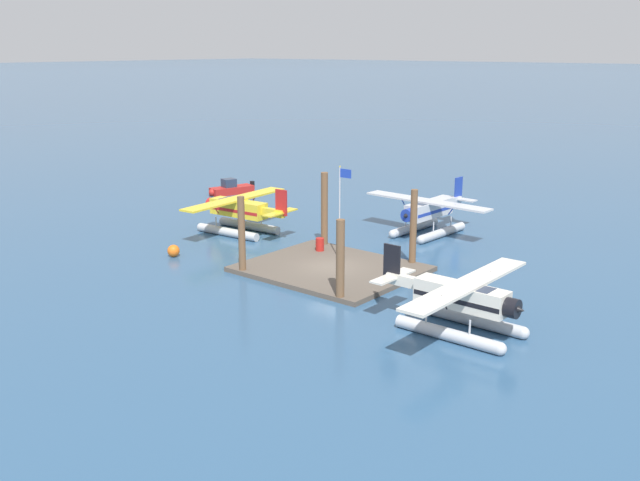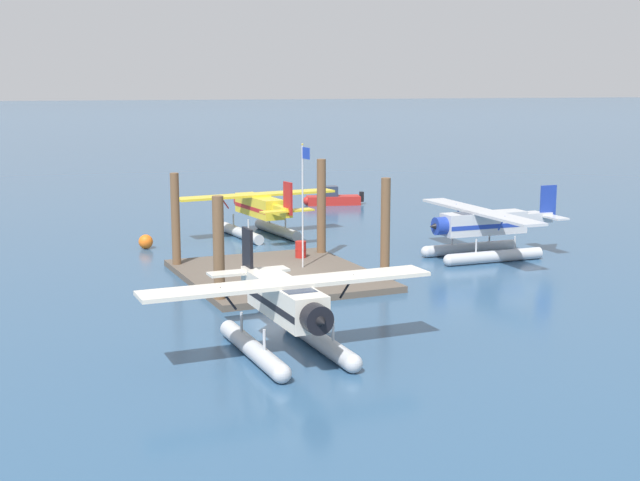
% 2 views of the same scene
% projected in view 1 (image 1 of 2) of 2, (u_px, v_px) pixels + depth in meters
% --- Properties ---
extents(ground_plane, '(1200.00, 1200.00, 0.00)m').
position_uv_depth(ground_plane, '(331.00, 271.00, 46.33)').
color(ground_plane, '#2D5175').
extents(dock_platform, '(10.40, 8.78, 0.30)m').
position_uv_depth(dock_platform, '(331.00, 269.00, 46.29)').
color(dock_platform, brown).
rests_on(dock_platform, ground).
extents(piling_near_left, '(0.44, 0.44, 4.98)m').
position_uv_depth(piling_near_left, '(242.00, 236.00, 45.06)').
color(piling_near_left, brown).
rests_on(piling_near_left, ground).
extents(piling_near_right, '(0.48, 0.48, 4.73)m').
position_uv_depth(piling_near_right, '(340.00, 261.00, 40.20)').
color(piling_near_right, brown).
rests_on(piling_near_right, ground).
extents(piling_far_left, '(0.49, 0.49, 5.42)m').
position_uv_depth(piling_far_left, '(324.00, 211.00, 50.99)').
color(piling_far_left, brown).
rests_on(piling_far_left, ground).
extents(piling_far_right, '(0.44, 0.44, 5.10)m').
position_uv_depth(piling_far_right, '(413.00, 229.00, 46.60)').
color(piling_far_right, brown).
rests_on(piling_far_right, ground).
extents(flagpole, '(0.95, 0.10, 6.22)m').
position_uv_depth(flagpole, '(341.00, 202.00, 46.72)').
color(flagpole, silver).
rests_on(flagpole, dock_platform).
extents(fuel_drum, '(0.62, 0.62, 0.88)m').
position_uv_depth(fuel_drum, '(320.00, 244.00, 49.76)').
color(fuel_drum, '#AD1E19').
rests_on(fuel_drum, dock_platform).
extents(mooring_buoy, '(0.83, 0.83, 0.83)m').
position_uv_depth(mooring_buoy, '(174.00, 251.00, 49.40)').
color(mooring_buoy, orange).
rests_on(mooring_buoy, ground).
extents(seaplane_yellow_port_fwd, '(7.97, 10.48, 3.84)m').
position_uv_depth(seaplane_yellow_port_fwd, '(238.00, 213.00, 55.41)').
color(seaplane_yellow_port_fwd, '#B7BABF').
rests_on(seaplane_yellow_port_fwd, ground).
extents(seaplane_silver_bow_centre, '(10.45, 7.98, 3.84)m').
position_uv_depth(seaplane_silver_bow_centre, '(428.00, 214.00, 55.05)').
color(seaplane_silver_bow_centre, '#B7BABF').
rests_on(seaplane_silver_bow_centre, ground).
extents(seaplane_cream_stbd_aft, '(7.98, 10.40, 3.84)m').
position_uv_depth(seaplane_cream_stbd_aft, '(462.00, 303.00, 35.94)').
color(seaplane_cream_stbd_aft, '#B7BABF').
rests_on(seaplane_cream_stbd_aft, ground).
extents(boat_red_open_west, '(2.58, 4.77, 1.50)m').
position_uv_depth(boat_red_open_west, '(231.00, 189.00, 70.46)').
color(boat_red_open_west, '#B2231E').
rests_on(boat_red_open_west, ground).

